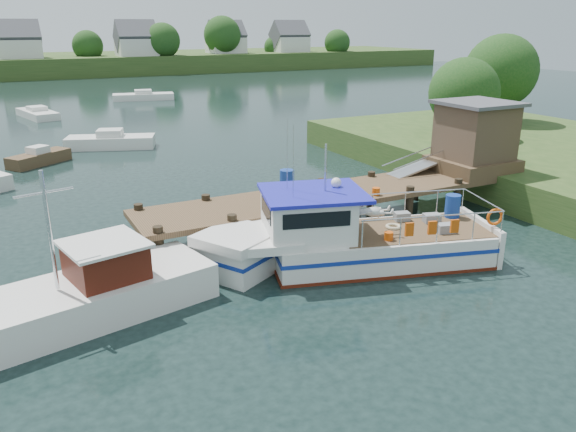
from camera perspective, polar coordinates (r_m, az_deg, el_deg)
name	(u,v)px	position (r m, az deg, el deg)	size (l,w,h in m)	color
ground_plane	(293,233)	(21.56, 0.52, -1.73)	(160.00, 160.00, 0.00)	black
far_shore	(54,61)	(100.80, -22.71, 14.34)	(140.00, 42.55, 9.22)	#364E20
dock	(429,158)	(24.54, 14.16, 5.71)	(16.60, 3.00, 4.78)	#513B26
lobster_boat	(344,240)	(18.54, 5.72, -2.41)	(10.05, 5.20, 4.88)	silver
work_boat	(76,297)	(16.18, -20.69, -7.73)	(8.10, 3.80, 4.24)	silver
moored_rowboat	(39,158)	(35.22, -23.97, 5.44)	(3.67, 3.12, 1.06)	#513B26
moored_far	(143,96)	(62.88, -14.48, 11.71)	(6.56, 3.36, 1.06)	silver
moored_b	(111,141)	(38.35, -17.57, 7.26)	(5.80, 3.64, 1.21)	silver
moored_c	(447,125)	(44.52, 15.80, 8.85)	(6.83, 2.90, 1.05)	silver
moored_d	(37,113)	(53.61, -24.11, 9.50)	(3.21, 6.00, 0.97)	silver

